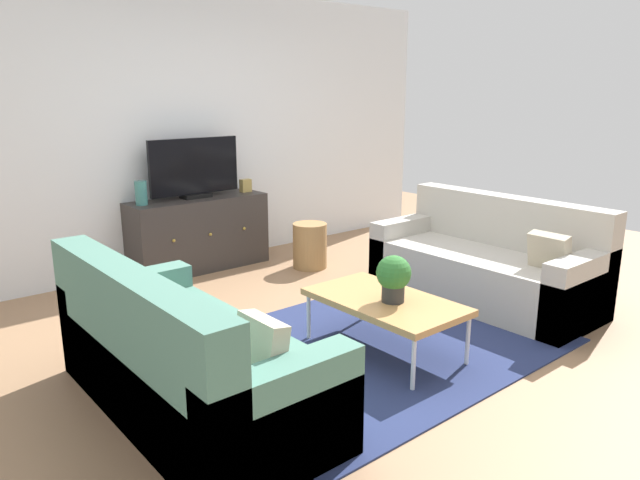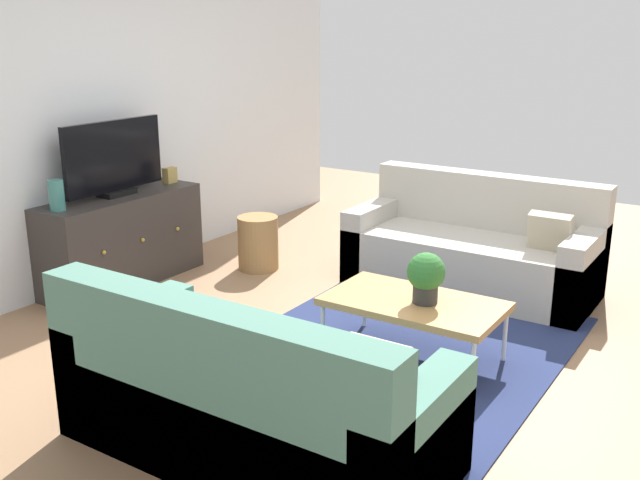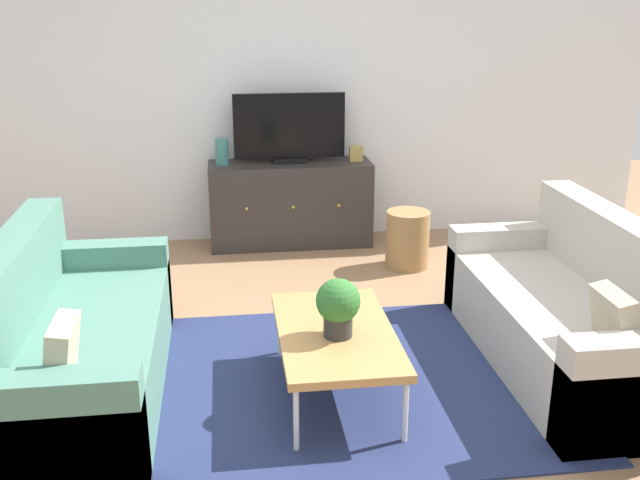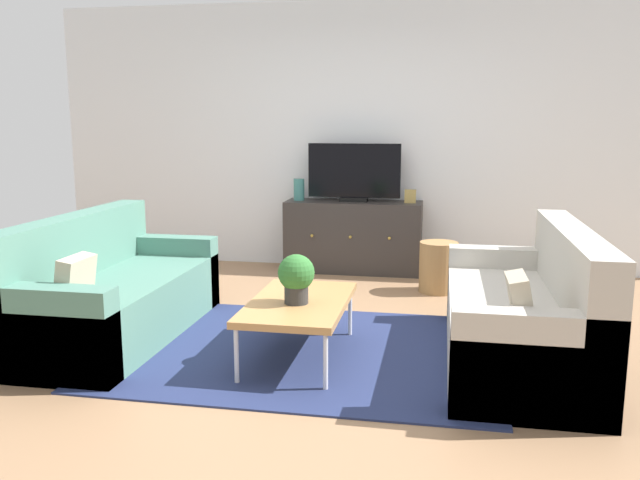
% 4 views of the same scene
% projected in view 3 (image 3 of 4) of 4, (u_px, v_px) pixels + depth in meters
% --- Properties ---
extents(ground_plane, '(10.00, 10.00, 0.00)m').
position_uv_depth(ground_plane, '(329.00, 369.00, 4.20)').
color(ground_plane, '#997251').
extents(wall_back, '(6.40, 0.12, 2.70)m').
position_uv_depth(wall_back, '(287.00, 82.00, 6.16)').
color(wall_back, white).
rests_on(wall_back, ground_plane).
extents(area_rug, '(2.50, 1.90, 0.01)m').
position_uv_depth(area_rug, '(333.00, 381.00, 4.06)').
color(area_rug, navy).
rests_on(area_rug, ground_plane).
extents(couch_left_side, '(0.83, 1.86, 0.86)m').
position_uv_depth(couch_left_side, '(64.00, 348.00, 3.83)').
color(couch_left_side, '#4C7A6B').
rests_on(couch_left_side, ground_plane).
extents(couch_right_side, '(0.83, 1.86, 0.86)m').
position_uv_depth(couch_right_side, '(578.00, 317.00, 4.19)').
color(couch_right_side, '#B2ADA3').
rests_on(couch_right_side, ground_plane).
extents(coffee_table, '(0.60, 1.06, 0.39)m').
position_uv_depth(coffee_table, '(336.00, 335.00, 3.83)').
color(coffee_table, '#B7844C').
rests_on(coffee_table, ground_plane).
extents(potted_plant, '(0.23, 0.23, 0.31)m').
position_uv_depth(potted_plant, '(338.00, 305.00, 3.70)').
color(potted_plant, '#2D2D2D').
rests_on(potted_plant, coffee_table).
extents(tv_console, '(1.37, 0.47, 0.72)m').
position_uv_depth(tv_console, '(291.00, 204.00, 6.22)').
color(tv_console, '#332D2B').
rests_on(tv_console, ground_plane).
extents(flat_screen_tv, '(0.93, 0.16, 0.58)m').
position_uv_depth(flat_screen_tv, '(289.00, 128.00, 6.03)').
color(flat_screen_tv, black).
rests_on(flat_screen_tv, tv_console).
extents(glass_vase, '(0.11, 0.11, 0.22)m').
position_uv_depth(glass_vase, '(222.00, 152.00, 6.00)').
color(glass_vase, teal).
rests_on(glass_vase, tv_console).
extents(mantel_clock, '(0.11, 0.07, 0.13)m').
position_uv_depth(mantel_clock, '(356.00, 153.00, 6.15)').
color(mantel_clock, tan).
rests_on(mantel_clock, tv_console).
extents(wicker_basket, '(0.34, 0.34, 0.45)m').
position_uv_depth(wicker_basket, '(407.00, 239.00, 5.73)').
color(wicker_basket, '#9E7547').
rests_on(wicker_basket, ground_plane).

